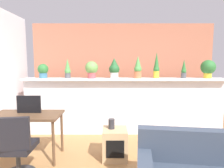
# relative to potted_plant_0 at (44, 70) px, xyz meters

# --- Properties ---
(divider_wall) EXTENTS (4.33, 0.16, 1.20)m
(divider_wall) POSITION_rel_potted_plant_0_xyz_m (1.75, 0.02, -0.81)
(divider_wall) COLOR white
(divider_wall) RESTS_ON ground
(plant_shelf) EXTENTS (4.33, 0.35, 0.04)m
(plant_shelf) POSITION_rel_potted_plant_0_xyz_m (1.75, -0.02, -0.19)
(plant_shelf) COLOR white
(plant_shelf) RESTS_ON divider_wall
(brick_wall_behind) EXTENTS (4.33, 0.10, 2.50)m
(brick_wall_behind) POSITION_rel_potted_plant_0_xyz_m (1.75, 0.62, -0.16)
(brick_wall_behind) COLOR #AD664C
(brick_wall_behind) RESTS_ON ground
(potted_plant_0) EXTENTS (0.23, 0.23, 0.31)m
(potted_plant_0) POSITION_rel_potted_plant_0_xyz_m (0.00, 0.00, 0.00)
(potted_plant_0) COLOR #386B84
(potted_plant_0) RESTS_ON plant_shelf
(potted_plant_1) EXTENTS (0.13, 0.13, 0.42)m
(potted_plant_1) POSITION_rel_potted_plant_0_xyz_m (0.52, 0.02, 0.03)
(potted_plant_1) COLOR #4C4C51
(potted_plant_1) RESTS_ON plant_shelf
(potted_plant_2) EXTENTS (0.27, 0.27, 0.36)m
(potted_plant_2) POSITION_rel_potted_plant_0_xyz_m (1.05, -0.04, 0.04)
(potted_plant_2) COLOR #B7474C
(potted_plant_2) RESTS_ON plant_shelf
(potted_plant_3) EXTENTS (0.22, 0.22, 0.43)m
(potted_plant_3) POSITION_rel_potted_plant_0_xyz_m (1.53, -0.05, 0.05)
(potted_plant_3) COLOR silver
(potted_plant_3) RESTS_ON plant_shelf
(potted_plant_4) EXTENTS (0.16, 0.16, 0.48)m
(potted_plant_4) POSITION_rel_potted_plant_0_xyz_m (2.03, -0.03, 0.05)
(potted_plant_4) COLOR #C66B42
(potted_plant_4) RESTS_ON plant_shelf
(potted_plant_5) EXTENTS (0.13, 0.13, 0.55)m
(potted_plant_5) POSITION_rel_potted_plant_0_xyz_m (2.44, 0.01, 0.09)
(potted_plant_5) COLOR gold
(potted_plant_5) RESTS_ON plant_shelf
(potted_plant_6) EXTENTS (0.11, 0.11, 0.40)m
(potted_plant_6) POSITION_rel_potted_plant_0_xyz_m (3.03, 0.02, 0.01)
(potted_plant_6) COLOR #4C4C51
(potted_plant_6) RESTS_ON plant_shelf
(potted_plant_7) EXTENTS (0.31, 0.31, 0.39)m
(potted_plant_7) POSITION_rel_potted_plant_0_xyz_m (3.54, -0.00, 0.05)
(potted_plant_7) COLOR gold
(potted_plant_7) RESTS_ON plant_shelf
(desk) EXTENTS (1.10, 0.60, 0.75)m
(desk) POSITION_rel_potted_plant_0_xyz_m (0.09, -1.10, -0.74)
(desk) COLOR brown
(desk) RESTS_ON ground
(tv_monitor) EXTENTS (0.39, 0.04, 0.29)m
(tv_monitor) POSITION_rel_potted_plant_0_xyz_m (0.11, -1.02, -0.51)
(tv_monitor) COLOR black
(tv_monitor) RESTS_ON desk
(office_chair) EXTENTS (0.47, 0.47, 0.91)m
(office_chair) POSITION_rel_potted_plant_0_xyz_m (0.21, -1.72, -1.02)
(office_chair) COLOR #262628
(office_chair) RESTS_ON ground
(side_cube_shelf) EXTENTS (0.40, 0.41, 0.50)m
(side_cube_shelf) POSITION_rel_potted_plant_0_xyz_m (1.53, -1.12, -1.16)
(side_cube_shelf) COLOR tan
(side_cube_shelf) RESTS_ON ground
(vase_on_shelf) EXTENTS (0.10, 0.10, 0.16)m
(vase_on_shelf) POSITION_rel_potted_plant_0_xyz_m (1.47, -1.09, -0.82)
(vase_on_shelf) COLOR #2D2D33
(vase_on_shelf) RESTS_ON side_cube_shelf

